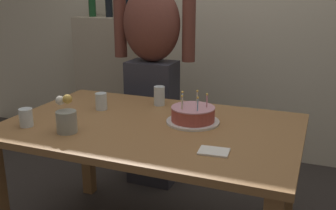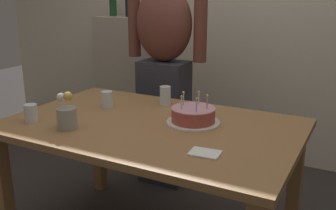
# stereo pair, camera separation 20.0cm
# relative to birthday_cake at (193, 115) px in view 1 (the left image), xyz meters

# --- Properties ---
(back_wall) EXTENTS (5.20, 0.10, 2.60)m
(back_wall) POSITION_rel_birthday_cake_xyz_m (-0.19, 1.45, 0.52)
(back_wall) COLOR beige
(back_wall) RESTS_ON ground_plane
(dining_table) EXTENTS (1.50, 0.96, 0.74)m
(dining_table) POSITION_rel_birthday_cake_xyz_m (-0.19, -0.10, -0.14)
(dining_table) COLOR olive
(dining_table) RESTS_ON ground_plane
(birthday_cake) EXTENTS (0.28, 0.28, 0.16)m
(birthday_cake) POSITION_rel_birthday_cake_xyz_m (0.00, 0.00, 0.00)
(birthday_cake) COLOR white
(birthday_cake) RESTS_ON dining_table
(water_glass_near) EXTENTS (0.07, 0.07, 0.11)m
(water_glass_near) POSITION_rel_birthday_cake_xyz_m (-0.29, 0.24, 0.02)
(water_glass_near) COLOR silver
(water_glass_near) RESTS_ON dining_table
(water_glass_far) EXTENTS (0.07, 0.07, 0.09)m
(water_glass_far) POSITION_rel_birthday_cake_xyz_m (-0.77, -0.36, 0.01)
(water_glass_far) COLOR silver
(water_glass_far) RESTS_ON dining_table
(water_glass_side) EXTENTS (0.07, 0.07, 0.10)m
(water_glass_side) POSITION_rel_birthday_cake_xyz_m (-0.56, 0.03, 0.01)
(water_glass_side) COLOR silver
(water_glass_side) RESTS_ON dining_table
(napkin_stack) EXTENTS (0.14, 0.11, 0.01)m
(napkin_stack) POSITION_rel_birthday_cake_xyz_m (0.21, -0.33, -0.04)
(napkin_stack) COLOR white
(napkin_stack) RESTS_ON dining_table
(flower_vase) EXTENTS (0.10, 0.10, 0.19)m
(flower_vase) POSITION_rel_birthday_cake_xyz_m (-0.52, -0.36, 0.03)
(flower_vase) COLOR #999E93
(flower_vase) RESTS_ON dining_table
(person_man_bearded) EXTENTS (0.61, 0.27, 1.66)m
(person_man_bearded) POSITION_rel_birthday_cake_xyz_m (-0.52, 0.65, 0.09)
(person_man_bearded) COLOR #33333D
(person_man_bearded) RESTS_ON ground_plane
(shelf_cabinet) EXTENTS (0.60, 0.30, 1.47)m
(shelf_cabinet) POSITION_rel_birthday_cake_xyz_m (-1.19, 1.23, -0.18)
(shelf_cabinet) COLOR tan
(shelf_cabinet) RESTS_ON ground_plane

